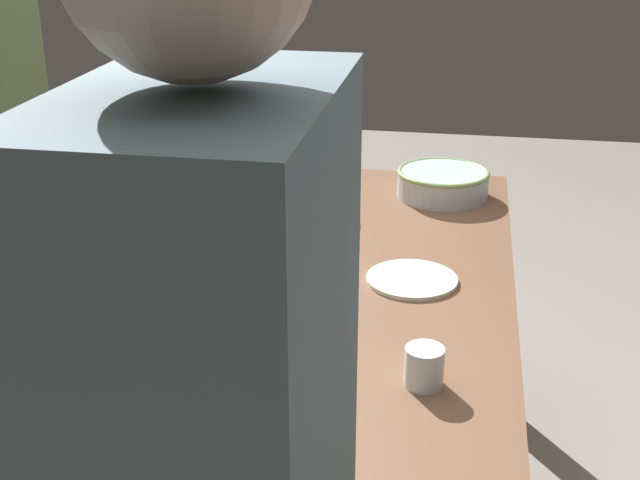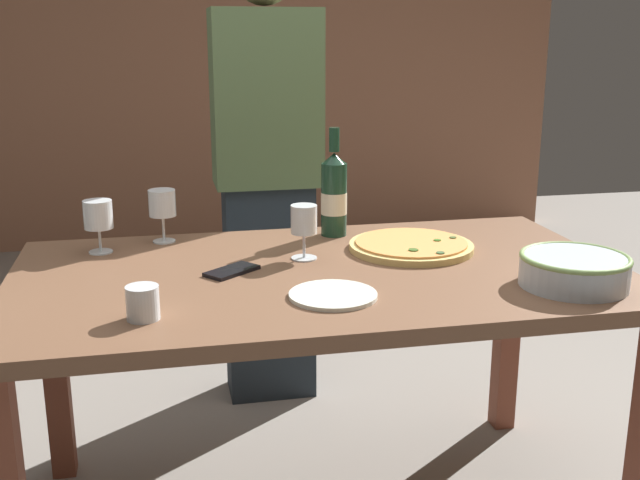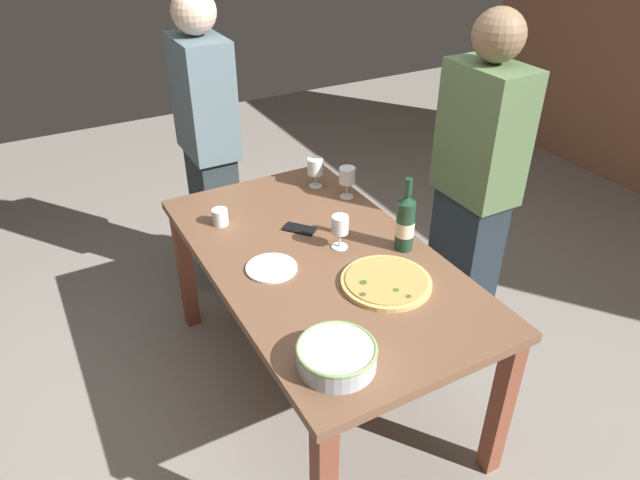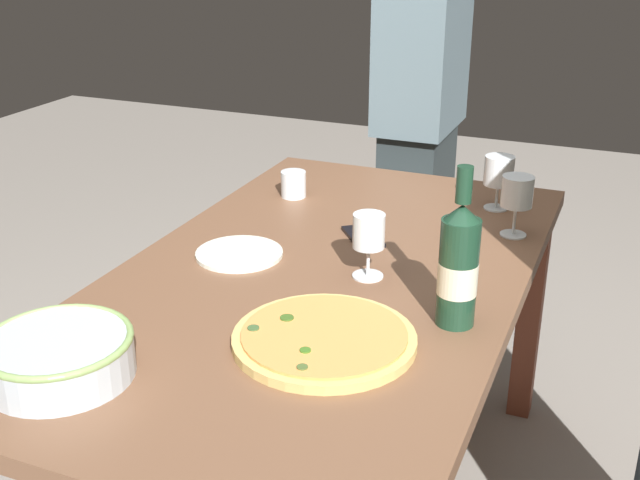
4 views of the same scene
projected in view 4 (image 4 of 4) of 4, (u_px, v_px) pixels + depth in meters
dining_table at (320, 308)px, 1.88m from camera, size 1.60×0.90×0.75m
pizza at (324, 338)px, 1.54m from camera, size 0.36×0.36×0.03m
serving_bowl at (59, 355)px, 1.42m from camera, size 0.27×0.27×0.08m
wine_bottle at (458, 265)px, 1.57m from camera, size 0.08×0.08×0.33m
wine_glass_near_pizza at (517, 193)px, 2.00m from camera, size 0.08×0.08×0.16m
wine_glass_by_bottle at (369, 235)px, 1.78m from camera, size 0.07×0.07×0.15m
wine_glass_far_left at (499, 173)px, 2.19m from camera, size 0.08×0.08×0.15m
cup_amber at (293, 184)px, 2.31m from camera, size 0.07×0.07×0.08m
side_plate at (239, 254)px, 1.93m from camera, size 0.21×0.21×0.01m
cell_phone at (363, 237)px, 2.03m from camera, size 0.16×0.14×0.01m
person_host at (419, 119)px, 2.77m from camera, size 0.39×0.24×1.66m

